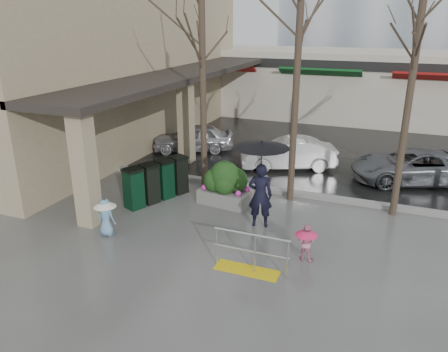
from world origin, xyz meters
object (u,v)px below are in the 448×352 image
Objects in this scene: handrail at (249,258)px; planter at (225,184)px; news_boxes at (157,181)px; car_a at (193,138)px; child_blue at (106,214)px; tree_west at (202,42)px; car_b at (288,153)px; tree_mideast at (415,55)px; woman at (261,175)px; child_pink at (306,239)px; car_c at (414,166)px; tree_midwest at (299,39)px.

planter is at bearing 119.78° from handrail.
car_a is at bearing 126.90° from news_boxes.
handrail is 4.38m from child_blue.
planter is at bearing 10.49° from car_a.
car_b is at bearing 53.82° from tree_west.
handrail is 7.28m from tree_mideast.
planter reaches higher than news_boxes.
woman is 2.72× the size of child_pink.
tree_west is 4.71m from planter.
tree_west is 1.78× the size of car_b.
car_c reaches higher than child_blue.
news_boxes is (-5.47, 2.01, 0.11)m from child_pink.
tree_west is at bearing -52.94° from woman.
planter is at bearing -32.03° from child_pink.
planter reaches higher than child_pink.
car_b is at bearing -107.69° from car_c.
tree_mideast reaches higher than child_pink.
tree_midwest is 8.27m from car_a.
child_pink is at bearing 16.78° from car_a.
handrail is 4.18m from planter.
car_c is (4.76, 0.16, 0.00)m from car_b.
child_pink is at bearing -38.49° from planter.
tree_midwest reaches higher than tree_west.
tree_mideast is at bearing 35.88° from news_boxes.
child_blue is 8.36m from car_b.
tree_mideast is at bearing 0.00° from tree_west.
handrail is 0.51× the size of car_a.
woman reaches higher than news_boxes.
car_c is (0.58, 3.33, -4.23)m from tree_mideast.
planter reaches higher than car_c.
car_a is (-5.75, 8.79, 0.25)m from handrail.
planter is at bearing 36.34° from news_boxes.
news_boxes reaches higher than child_pink.
car_c is (7.08, 3.33, -4.45)m from tree_west.
child_pink is (1.66, -1.41, -1.04)m from woman.
car_a is at bearing -78.60° from child_blue.
child_pink is 0.88× the size of child_blue.
woman is 1.46× the size of planter.
news_boxes is 9.50m from car_c.
car_a is 9.49m from car_c.
child_pink is (1.14, 1.06, 0.19)m from handrail.
car_a is (-1.39, 8.49, -0.03)m from child_blue.
woman is (2.84, -2.32, -3.48)m from tree_west.
tree_midwest reaches higher than handrail.
woman is 0.69× the size of car_b.
car_a and car_c have the same top height.
news_boxes is (-4.16, -1.72, -4.56)m from tree_midwest.
planter is at bearing -50.00° from woman.
child_blue is 0.61× the size of planter.
car_b is (4.71, -0.82, 0.00)m from car_a.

